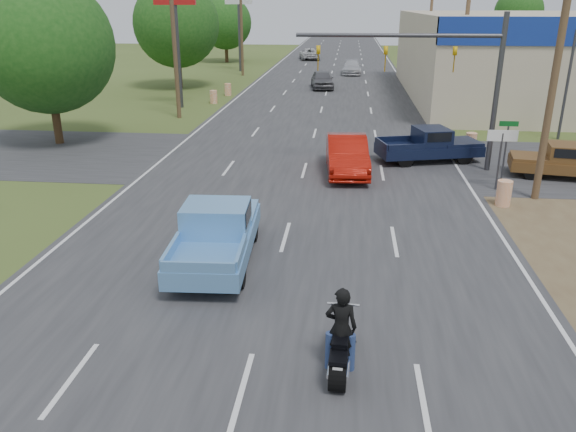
# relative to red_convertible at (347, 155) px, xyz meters

# --- Properties ---
(ground) EXTENTS (200.00, 200.00, 0.00)m
(ground) POSITION_rel_red_convertible_xyz_m (-1.96, -15.86, -0.84)
(ground) COLOR #404F1F
(ground) RESTS_ON ground
(main_road) EXTENTS (15.00, 180.00, 0.02)m
(main_road) POSITION_rel_red_convertible_xyz_m (-1.96, 24.14, -0.83)
(main_road) COLOR #2D2D30
(main_road) RESTS_ON ground
(cross_road) EXTENTS (120.00, 10.00, 0.02)m
(cross_road) POSITION_rel_red_convertible_xyz_m (-1.96, 2.14, -0.83)
(cross_road) COLOR #2D2D30
(cross_road) RESTS_ON ground
(utility_pole_1) EXTENTS (2.00, 0.28, 10.00)m
(utility_pole_1) POSITION_rel_red_convertible_xyz_m (7.54, -2.86, 4.48)
(utility_pole_1) COLOR #4C3823
(utility_pole_1) RESTS_ON ground
(utility_pole_2) EXTENTS (2.00, 0.28, 10.00)m
(utility_pole_2) POSITION_rel_red_convertible_xyz_m (7.54, 15.14, 4.48)
(utility_pole_2) COLOR #4C3823
(utility_pole_2) RESTS_ON ground
(utility_pole_3) EXTENTS (2.00, 0.28, 10.00)m
(utility_pole_3) POSITION_rel_red_convertible_xyz_m (7.54, 33.14, 4.48)
(utility_pole_3) COLOR #4C3823
(utility_pole_3) RESTS_ON ground
(utility_pole_5) EXTENTS (2.00, 0.28, 10.00)m
(utility_pole_5) POSITION_rel_red_convertible_xyz_m (-11.46, 12.14, 4.48)
(utility_pole_5) COLOR #4C3823
(utility_pole_5) RESTS_ON ground
(utility_pole_6) EXTENTS (2.00, 0.28, 10.00)m
(utility_pole_6) POSITION_rel_red_convertible_xyz_m (-11.46, 36.14, 4.48)
(utility_pole_6) COLOR #4C3823
(utility_pole_6) RESTS_ON ground
(tree_0) EXTENTS (7.14, 7.14, 8.84)m
(tree_0) POSITION_rel_red_convertible_xyz_m (-15.96, 4.14, 4.43)
(tree_0) COLOR #422D19
(tree_0) RESTS_ON ground
(tree_1) EXTENTS (7.56, 7.56, 9.36)m
(tree_1) POSITION_rel_red_convertible_xyz_m (-15.46, 26.14, 4.74)
(tree_1) COLOR #422D19
(tree_1) RESTS_ON ground
(tree_2) EXTENTS (6.72, 6.72, 8.32)m
(tree_2) POSITION_rel_red_convertible_xyz_m (-16.16, 50.14, 4.12)
(tree_2) COLOR #422D19
(tree_2) RESTS_ON ground
(tree_5) EXTENTS (7.98, 7.98, 9.88)m
(tree_5) POSITION_rel_red_convertible_xyz_m (28.04, 79.14, 5.05)
(tree_5) COLOR #422D19
(tree_5) RESTS_ON ground
(tree_6) EXTENTS (8.82, 8.82, 10.92)m
(tree_6) POSITION_rel_red_convertible_xyz_m (-31.96, 79.14, 5.67)
(tree_6) COLOR #422D19
(tree_6) RESTS_ON ground
(barrel_0) EXTENTS (0.56, 0.56, 1.00)m
(barrel_0) POSITION_rel_red_convertible_xyz_m (6.04, -3.86, -0.34)
(barrel_0) COLOR orange
(barrel_0) RESTS_ON ground
(barrel_1) EXTENTS (0.56, 0.56, 1.00)m
(barrel_1) POSITION_rel_red_convertible_xyz_m (6.44, 4.64, -0.34)
(barrel_1) COLOR orange
(barrel_1) RESTS_ON ground
(barrel_2) EXTENTS (0.56, 0.56, 1.00)m
(barrel_2) POSITION_rel_red_convertible_xyz_m (-10.46, 18.14, -0.34)
(barrel_2) COLOR orange
(barrel_2) RESTS_ON ground
(barrel_3) EXTENTS (0.56, 0.56, 1.00)m
(barrel_3) POSITION_rel_red_convertible_xyz_m (-10.16, 22.14, -0.34)
(barrel_3) COLOR orange
(barrel_3) RESTS_ON ground
(pole_sign_left_near) EXTENTS (3.00, 0.35, 9.20)m
(pole_sign_left_near) POSITION_rel_red_convertible_xyz_m (-12.46, 16.14, 6.33)
(pole_sign_left_near) COLOR #3F3F44
(pole_sign_left_near) RESTS_ON ground
(pole_sign_left_far) EXTENTS (3.00, 0.35, 9.20)m
(pole_sign_left_far) POSITION_rel_red_convertible_xyz_m (-12.46, 40.14, 6.33)
(pole_sign_left_far) COLOR #3F3F44
(pole_sign_left_far) RESTS_ON ground
(lane_sign) EXTENTS (1.20, 0.08, 2.52)m
(lane_sign) POSITION_rel_red_convertible_xyz_m (6.24, -1.86, 1.07)
(lane_sign) COLOR #3F3F44
(lane_sign) RESTS_ON ground
(street_name_sign) EXTENTS (0.80, 0.08, 2.61)m
(street_name_sign) POSITION_rel_red_convertible_xyz_m (6.84, -0.36, 0.77)
(street_name_sign) COLOR #3F3F44
(street_name_sign) RESTS_ON ground
(signal_mast) EXTENTS (9.12, 0.40, 7.00)m
(signal_mast) POSITION_rel_red_convertible_xyz_m (3.87, 1.14, 3.97)
(signal_mast) COLOR #3F3F44
(signal_mast) RESTS_ON ground
(red_convertible) EXTENTS (2.13, 5.19, 1.67)m
(red_convertible) POSITION_rel_red_convertible_xyz_m (0.00, 0.00, 0.00)
(red_convertible) COLOR #A11107
(red_convertible) RESTS_ON ground
(motorcycle) EXTENTS (0.71, 2.31, 1.17)m
(motorcycle) POSITION_rel_red_convertible_xyz_m (-0.01, -14.97, -0.32)
(motorcycle) COLOR black
(motorcycle) RESTS_ON ground
(rider) EXTENTS (0.69, 0.47, 1.84)m
(rider) POSITION_rel_red_convertible_xyz_m (-0.01, -14.91, 0.08)
(rider) COLOR black
(rider) RESTS_ON ground
(blue_pickup) EXTENTS (2.36, 5.51, 1.80)m
(blue_pickup) POSITION_rel_red_convertible_xyz_m (-3.81, -9.77, 0.07)
(blue_pickup) COLOR black
(blue_pickup) RESTS_ON ground
(navy_pickup) EXTENTS (5.34, 3.21, 1.66)m
(navy_pickup) POSITION_rel_red_convertible_xyz_m (4.11, 2.48, 0.00)
(navy_pickup) COLOR black
(navy_pickup) RESTS_ON ground
(brown_pickup) EXTENTS (4.83, 2.49, 1.53)m
(brown_pickup) POSITION_rel_red_convertible_xyz_m (9.54, 0.29, -0.07)
(brown_pickup) COLOR black
(brown_pickup) RESTS_ON ground
(distant_car_grey) EXTENTS (2.43, 4.91, 1.61)m
(distant_car_grey) POSITION_rel_red_convertible_xyz_m (-2.46, 27.11, -0.03)
(distant_car_grey) COLOR #55555A
(distant_car_grey) RESTS_ON ground
(distant_car_silver) EXTENTS (2.06, 5.00, 1.45)m
(distant_car_silver) POSITION_rel_red_convertible_xyz_m (0.23, 38.49, -0.11)
(distant_car_silver) COLOR silver
(distant_car_silver) RESTS_ON ground
(distant_car_white) EXTENTS (3.31, 5.73, 1.50)m
(distant_car_white) POSITION_rel_red_convertible_xyz_m (-5.59, 55.00, -0.09)
(distant_car_white) COLOR silver
(distant_car_white) RESTS_ON ground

